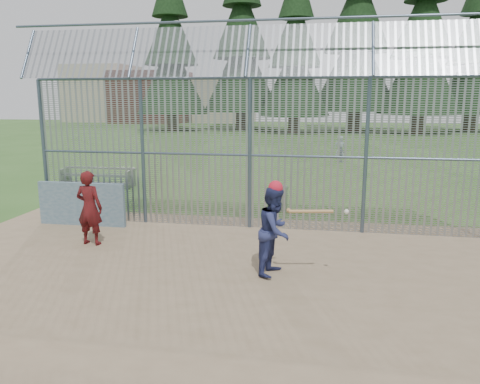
% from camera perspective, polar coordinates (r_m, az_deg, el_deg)
% --- Properties ---
extents(ground, '(120.00, 120.00, 0.00)m').
position_cam_1_polar(ground, '(9.60, -2.10, -10.00)').
color(ground, '#2D511E').
rests_on(ground, ground).
extents(dirt_infield, '(14.00, 10.00, 0.02)m').
position_cam_1_polar(dirt_infield, '(9.14, -2.76, -11.06)').
color(dirt_infield, '#756047').
rests_on(dirt_infield, ground).
extents(dugout_wall, '(2.50, 0.12, 1.20)m').
position_cam_1_polar(dugout_wall, '(13.63, -18.73, -1.39)').
color(dugout_wall, '#38566B').
rests_on(dugout_wall, dirt_infield).
extents(batter, '(0.88, 1.01, 1.78)m').
position_cam_1_polar(batter, '(9.34, 4.28, -4.73)').
color(batter, navy).
rests_on(batter, dirt_infield).
extents(onlooker, '(0.69, 0.48, 1.80)m').
position_cam_1_polar(onlooker, '(11.73, -17.89, -1.85)').
color(onlooker, maroon).
rests_on(onlooker, dirt_infield).
extents(bg_kid_standing, '(0.73, 0.54, 1.35)m').
position_cam_1_polar(bg_kid_standing, '(27.87, 12.07, 5.39)').
color(bg_kid_standing, gray).
rests_on(bg_kid_standing, ground).
extents(bg_kid_seated, '(0.55, 0.48, 0.89)m').
position_cam_1_polar(bg_kid_seated, '(26.40, 12.19, 4.56)').
color(bg_kid_seated, slate).
rests_on(bg_kid_seated, ground).
extents(batting_gear, '(1.55, 0.40, 0.60)m').
position_cam_1_polar(batting_gear, '(9.12, 5.17, 0.00)').
color(batting_gear, red).
rests_on(batting_gear, ground).
extents(trash_can, '(0.56, 0.56, 0.82)m').
position_cam_1_polar(trash_can, '(14.88, 4.83, -0.71)').
color(trash_can, '#94979C').
rests_on(trash_can, ground).
extents(bleacher, '(3.00, 0.95, 0.72)m').
position_cam_1_polar(bleacher, '(19.58, -16.98, 1.86)').
color(bleacher, slate).
rests_on(bleacher, ground).
extents(backstop_fence, '(20.09, 0.81, 5.30)m').
position_cam_1_polar(backstop_fence, '(12.22, 9.62, 5.91)').
color(backstop_fence, '#47566B').
rests_on(backstop_fence, ground).
extents(conifer_row, '(38.48, 12.26, 20.20)m').
position_cam_1_polar(conifer_row, '(50.77, 10.53, 19.59)').
color(conifer_row, '#332319').
rests_on(conifer_row, ground).
extents(distant_buildings, '(26.50, 10.50, 8.00)m').
position_cam_1_polar(distant_buildings, '(69.88, -11.28, 11.34)').
color(distant_buildings, brown).
rests_on(distant_buildings, ground).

